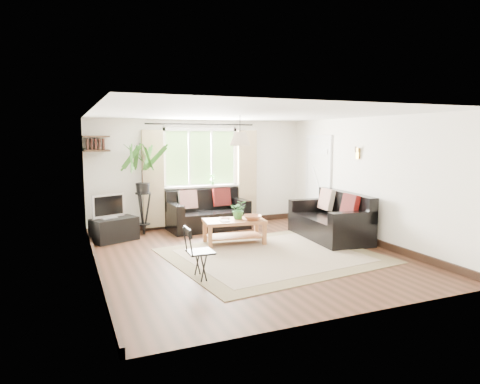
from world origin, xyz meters
name	(u,v)px	position (x,y,z in m)	size (l,w,h in m)	color
floor	(249,255)	(0.00, 0.00, 0.00)	(5.50, 5.50, 0.00)	black
ceiling	(249,114)	(0.00, 0.00, 2.40)	(5.50, 5.50, 0.00)	white
wall_back	(200,173)	(0.00, 2.75, 1.20)	(5.00, 0.02, 2.40)	white
wall_front	(350,213)	(0.00, -2.75, 1.20)	(5.00, 0.02, 2.40)	white
wall_left	(93,194)	(-2.50, 0.00, 1.20)	(0.02, 5.50, 2.40)	white
wall_right	(369,180)	(2.50, 0.00, 1.20)	(0.02, 5.50, 2.40)	white
rug	(272,255)	(0.35, -0.20, 0.01)	(3.35, 2.87, 0.02)	#BAAC90
window	(201,158)	(0.00, 2.71, 1.55)	(2.50, 0.16, 2.16)	white
door	(318,182)	(2.47, 1.70, 1.00)	(0.06, 0.96, 2.06)	silver
corner_shelf	(96,144)	(-2.25, 2.50, 1.89)	(0.50, 0.50, 0.34)	black
pendant_lamp	(240,135)	(0.00, 0.40, 2.05)	(0.36, 0.36, 0.54)	beige
wall_sconce	(357,151)	(2.43, 0.30, 1.74)	(0.12, 0.12, 0.28)	beige
sofa_back	(208,211)	(0.02, 2.26, 0.40)	(1.72, 0.86, 0.81)	black
sofa_right	(329,217)	(1.97, 0.50, 0.44)	(0.93, 1.87, 0.88)	black
coffee_table	(234,232)	(0.07, 0.84, 0.23)	(1.14, 0.62, 0.47)	brown
table_plant	(239,210)	(0.17, 0.88, 0.65)	(0.33, 0.28, 0.36)	#2F6A2A
bowl	(253,218)	(0.38, 0.69, 0.51)	(0.35, 0.35, 0.09)	#945533
book_a	(221,221)	(-0.24, 0.77, 0.47)	(0.16, 0.21, 0.02)	white
book_b	(221,218)	(-0.14, 0.99, 0.48)	(0.15, 0.21, 0.02)	#582F23
tv_stand	(114,229)	(-2.02, 1.94, 0.23)	(0.85, 0.48, 0.46)	black
tv	(108,206)	(-2.11, 1.94, 0.70)	(0.65, 0.22, 0.50)	#A5A5AA
palm_stand	(143,189)	(-1.38, 2.32, 0.95)	(0.74, 0.74, 1.90)	black
folding_chair	(200,253)	(-1.14, -0.86, 0.38)	(0.40, 0.40, 0.76)	black
sill_plant	(212,179)	(0.25, 2.63, 1.06)	(0.14, 0.10, 0.27)	#2D6023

